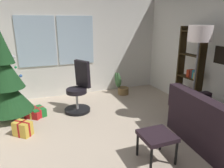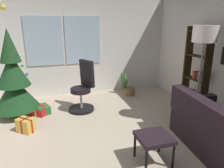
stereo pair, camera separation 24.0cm
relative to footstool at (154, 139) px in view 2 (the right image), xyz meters
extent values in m
cube|color=#C1AE97|center=(-0.54, 0.41, -0.41)|extent=(4.77, 5.63, 0.10)
cube|color=silver|center=(-0.54, 3.27, 0.95)|extent=(4.77, 0.10, 2.61)
cube|color=silver|center=(-1.37, 3.21, 1.08)|extent=(0.90, 0.03, 1.20)
cube|color=silver|center=(-0.42, 3.21, 1.08)|extent=(0.90, 0.03, 1.20)
cube|color=black|center=(1.06, -0.15, -0.14)|extent=(0.96, 1.83, 0.44)
cube|color=black|center=(0.74, -0.12, 0.28)|extent=(0.36, 1.78, 0.41)
cube|color=black|center=(1.13, 0.66, 0.18)|extent=(0.81, 0.21, 0.20)
cube|color=beige|center=(0.85, -0.23, 0.25)|extent=(0.15, 0.40, 0.41)
cube|color=black|center=(0.00, 0.00, 0.03)|extent=(0.46, 0.43, 0.06)
cylinder|color=black|center=(-0.20, -0.19, -0.18)|extent=(0.04, 0.04, 0.36)
cylinder|color=black|center=(0.20, -0.19, -0.18)|extent=(0.04, 0.04, 0.36)
cylinder|color=black|center=(-0.20, 0.19, -0.18)|extent=(0.04, 0.04, 0.36)
cylinder|color=black|center=(0.20, 0.19, -0.18)|extent=(0.04, 0.04, 0.36)
cylinder|color=#4C331E|center=(-2.01, 2.21, -0.28)|extent=(0.12, 0.12, 0.16)
cone|color=#19411D|center=(-2.01, 2.21, 0.13)|extent=(0.91, 0.91, 0.66)
cone|color=#19411D|center=(-2.01, 2.21, 0.62)|extent=(0.66, 0.66, 0.66)
cone|color=#19411D|center=(-2.01, 2.21, 1.10)|extent=(0.40, 0.40, 0.66)
sphere|color=red|center=(-2.07, 2.45, 0.66)|extent=(0.06, 0.06, 0.06)
sphere|color=silver|center=(-1.85, 2.31, 0.88)|extent=(0.07, 0.07, 0.07)
sphere|color=blue|center=(-1.76, 2.34, 0.48)|extent=(0.06, 0.06, 0.06)
sphere|color=#1E8C4C|center=(-1.84, 2.38, 0.66)|extent=(0.05, 0.05, 0.05)
sphere|color=#F2D14C|center=(-2.01, 2.21, 1.79)|extent=(0.12, 0.12, 0.12)
cube|color=red|center=(-1.57, 2.10, -0.28)|extent=(0.42, 0.41, 0.15)
cube|color=#EAD84C|center=(-1.57, 2.10, -0.28)|extent=(0.20, 0.25, 0.16)
cube|color=#EAD84C|center=(-1.57, 2.10, -0.28)|extent=(0.28, 0.22, 0.16)
cube|color=#1E722D|center=(-1.52, 2.13, -0.27)|extent=(0.36, 0.40, 0.17)
cube|color=red|center=(-1.52, 2.13, -0.27)|extent=(0.16, 0.33, 0.18)
cube|color=red|center=(-1.52, 2.13, -0.27)|extent=(0.26, 0.13, 0.18)
cube|color=gold|center=(-1.78, 1.41, -0.23)|extent=(0.35, 0.34, 0.25)
cube|color=#B21919|center=(-1.78, 1.41, -0.23)|extent=(0.25, 0.23, 0.26)
cube|color=#B21919|center=(-1.78, 1.41, -0.23)|extent=(0.16, 0.17, 0.26)
cylinder|color=black|center=(-0.69, 2.06, -0.33)|extent=(0.56, 0.56, 0.06)
cylinder|color=#B2B2B7|center=(-0.69, 2.06, -0.09)|extent=(0.05, 0.05, 0.41)
cylinder|color=black|center=(-0.69, 2.06, 0.11)|extent=(0.44, 0.44, 0.09)
cube|color=black|center=(-0.53, 2.15, 0.46)|extent=(0.28, 0.40, 0.59)
cube|color=black|center=(1.63, 1.00, 0.55)|extent=(0.18, 0.04, 1.81)
cube|color=black|center=(1.63, 1.60, 0.55)|extent=(0.18, 0.04, 1.81)
cube|color=black|center=(1.63, 1.30, -0.11)|extent=(0.18, 0.56, 0.02)
cube|color=black|center=(1.63, 1.30, 0.38)|extent=(0.18, 0.56, 0.02)
cube|color=black|center=(1.63, 1.30, 0.86)|extent=(0.18, 0.56, 0.02)
cube|color=black|center=(1.63, 1.30, 1.35)|extent=(0.18, 0.56, 0.02)
cube|color=maroon|center=(1.63, 1.10, 0.01)|extent=(0.17, 0.07, 0.20)
cube|color=#264E8A|center=(1.64, 1.17, 0.00)|extent=(0.16, 0.06, 0.18)
cube|color=#CCBD8F|center=(1.64, 1.24, -0.01)|extent=(0.16, 0.06, 0.18)
cube|color=#316C3B|center=(1.65, 1.31, -0.02)|extent=(0.13, 0.06, 0.14)
cube|color=#732775|center=(1.64, 1.39, 0.01)|extent=(0.15, 0.06, 0.21)
cube|color=#C27922|center=(1.65, 1.46, 0.00)|extent=(0.14, 0.07, 0.20)
cube|color=#404C5A|center=(1.65, 1.53, -0.01)|extent=(0.13, 0.04, 0.17)
cube|color=olive|center=(1.64, 1.09, 0.46)|extent=(0.16, 0.05, 0.14)
cube|color=#206D81|center=(1.65, 1.16, 0.48)|extent=(0.13, 0.05, 0.19)
cube|color=#5D2A29|center=(1.65, 1.23, 0.47)|extent=(0.13, 0.05, 0.16)
cube|color=#9E2814|center=(1.64, 1.29, 0.47)|extent=(0.15, 0.07, 0.16)
cylinder|color=slate|center=(1.27, 0.76, -0.34)|extent=(0.28, 0.28, 0.03)
cylinder|color=slate|center=(1.27, 0.76, 0.44)|extent=(0.03, 0.03, 1.53)
cylinder|color=white|center=(1.27, 0.76, 1.34)|extent=(0.41, 0.41, 0.28)
cylinder|color=brown|center=(0.71, 2.71, -0.27)|extent=(0.29, 0.29, 0.19)
ellipsoid|color=#3A6336|center=(0.56, 2.82, 0.03)|extent=(0.17, 0.21, 0.43)
ellipsoid|color=#3A6336|center=(0.62, 2.78, -0.04)|extent=(0.14, 0.21, 0.30)
ellipsoid|color=#3A6336|center=(0.64, 2.84, -0.02)|extent=(0.16, 0.15, 0.32)
ellipsoid|color=#3A6336|center=(0.61, 2.80, 0.03)|extent=(0.17, 0.18, 0.41)
camera|label=1|loc=(-1.49, -2.12, 1.54)|focal=33.04mm
camera|label=2|loc=(-1.26, -2.20, 1.54)|focal=33.04mm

